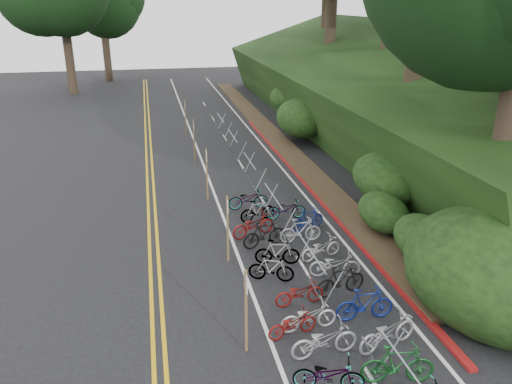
# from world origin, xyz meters

# --- Properties ---
(ground) EXTENTS (120.00, 120.00, 0.00)m
(ground) POSITION_xyz_m (0.00, 0.00, 0.00)
(ground) COLOR black
(ground) RESTS_ON ground
(road_markings) EXTENTS (7.47, 80.00, 0.01)m
(road_markings) POSITION_xyz_m (0.63, 10.10, 0.00)
(road_markings) COLOR gold
(road_markings) RESTS_ON ground
(red_curb) EXTENTS (0.25, 28.00, 0.10)m
(red_curb) POSITION_xyz_m (5.70, 12.00, 0.05)
(red_curb) COLOR maroon
(red_curb) RESTS_ON ground
(embankment) EXTENTS (14.30, 48.14, 9.11)m
(embankment) POSITION_xyz_m (12.96, 19.04, 2.57)
(embankment) COLOR black
(embankment) RESTS_ON ground
(bike_racks_rest) EXTENTS (1.14, 23.00, 1.17)m
(bike_racks_rest) POSITION_xyz_m (3.00, 13.00, 0.85)
(bike_racks_rest) COLOR #969BA5
(bike_racks_rest) RESTS_ON ground
(signpost_near) EXTENTS (0.08, 0.40, 2.45)m
(signpost_near) POSITION_xyz_m (0.28, 0.06, 1.40)
(signpost_near) COLOR brown
(signpost_near) RESTS_ON ground
(signposts_rest) EXTENTS (0.08, 18.40, 2.50)m
(signposts_rest) POSITION_xyz_m (0.60, 14.00, 1.43)
(signposts_rest) COLOR brown
(signposts_rest) RESTS_ON ground
(bike_front) EXTENTS (0.81, 1.56, 0.78)m
(bike_front) POSITION_xyz_m (1.65, 0.40, 0.39)
(bike_front) COLOR maroon
(bike_front) RESTS_ON ground
(bike_valet) EXTENTS (3.37, 14.44, 1.09)m
(bike_valet) POSITION_xyz_m (2.92, 2.70, 0.48)
(bike_valet) COLOR slate
(bike_valet) RESTS_ON ground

